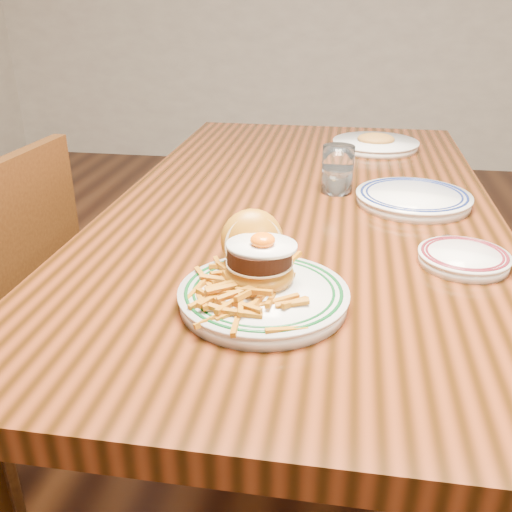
# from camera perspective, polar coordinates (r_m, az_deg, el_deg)

# --- Properties ---
(floor) EXTENTS (6.00, 6.00, 0.00)m
(floor) POSITION_cam_1_polar(r_m,az_deg,el_deg) (1.71, 3.86, -18.83)
(floor) COLOR black
(floor) RESTS_ON ground
(table) EXTENTS (0.85, 1.60, 0.75)m
(table) POSITION_cam_1_polar(r_m,az_deg,el_deg) (1.34, 4.67, 2.00)
(table) COLOR black
(table) RESTS_ON floor
(main_plate) EXTENTS (0.26, 0.28, 0.13)m
(main_plate) POSITION_cam_1_polar(r_m,az_deg,el_deg) (0.87, 0.56, -2.42)
(main_plate) COLOR white
(main_plate) RESTS_ON table
(side_plate) EXTENTS (0.16, 0.16, 0.02)m
(side_plate) POSITION_cam_1_polar(r_m,az_deg,el_deg) (1.06, 20.07, -0.11)
(side_plate) COLOR white
(side_plate) RESTS_ON table
(rear_plate) EXTENTS (0.25, 0.25, 0.03)m
(rear_plate) POSITION_cam_1_polar(r_m,az_deg,el_deg) (1.33, 15.46, 5.64)
(rear_plate) COLOR white
(rear_plate) RESTS_ON table
(water_glass) EXTENTS (0.07, 0.07, 0.11)m
(water_glass) POSITION_cam_1_polar(r_m,az_deg,el_deg) (1.37, 8.15, 8.31)
(water_glass) COLOR white
(water_glass) RESTS_ON table
(far_plate) EXTENTS (0.26, 0.26, 0.05)m
(far_plate) POSITION_cam_1_polar(r_m,az_deg,el_deg) (1.79, 11.86, 10.94)
(far_plate) COLOR white
(far_plate) RESTS_ON table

